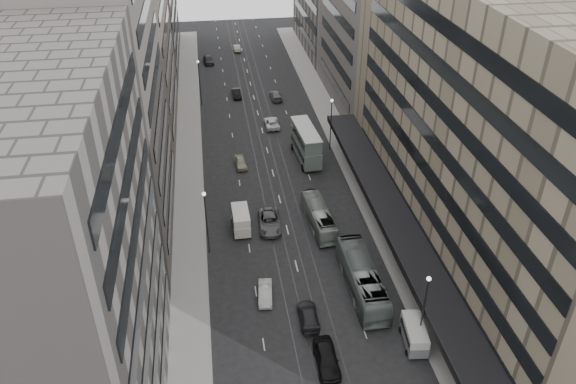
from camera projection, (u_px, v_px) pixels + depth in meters
ground at (309, 316)px, 56.98m from camera, size 220.00×220.00×0.00m
sidewalk_right at (341, 140)px, 89.71m from camera, size 4.00×125.00×0.15m
sidewalk_left at (189, 151)px, 86.69m from camera, size 4.00×125.00×0.15m
department_store at (501, 135)px, 58.32m from camera, size 19.20×60.00×30.00m
building_right_mid at (379, 36)px, 96.59m from camera, size 15.00×28.00×24.00m
building_left_a at (34, 277)px, 39.53m from camera, size 15.00×28.00×30.00m
building_left_b at (86, 100)px, 60.96m from camera, size 15.00×26.00×34.00m
building_left_c at (119, 58)px, 85.89m from camera, size 15.00×28.00×25.00m
lamp_right_near at (425, 303)px, 51.23m from camera, size 0.44×0.44×8.32m
lamp_right_far at (331, 118)px, 84.58m from camera, size 0.44×0.44×8.32m
lamp_left_near at (206, 216)px, 62.96m from camera, size 0.44×0.44×8.32m
lamp_left_far at (199, 78)px, 98.81m from camera, size 0.44×0.44×8.32m
bus_near at (362, 278)px, 59.31m from camera, size 2.93×12.30×3.42m
bus_far at (319, 216)px, 69.51m from camera, size 2.91×9.99×2.75m
double_decker at (306, 143)px, 83.20m from camera, size 3.41×9.44×5.08m
vw_microbus at (414, 334)px, 53.24m from camera, size 2.37×4.54×2.36m
panel_van at (241, 220)px, 68.59m from camera, size 2.27×4.49×2.81m
sedan_0 at (327, 358)px, 51.33m from camera, size 2.10×5.09×1.72m
sedan_1 at (265, 293)px, 58.94m from camera, size 1.83×4.17×1.33m
sedan_2 at (270, 222)px, 69.52m from camera, size 2.96×5.93×1.61m
sedan_3 at (308, 316)px, 56.12m from camera, size 2.10×4.81×1.38m
sedan_4 at (241, 162)px, 82.41m from camera, size 1.85×4.06×1.35m
sedan_5 at (236, 93)px, 104.36m from camera, size 1.68×4.32×1.40m
sedan_6 at (272, 123)px, 93.73m from camera, size 2.33×4.97×1.38m
sedan_7 at (276, 95)px, 103.59m from camera, size 2.12×4.89×1.40m
sedan_8 at (208, 60)px, 119.70m from camera, size 2.46×4.90×1.60m
sedan_9 at (237, 48)px, 126.76m from camera, size 1.44×4.12×1.36m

